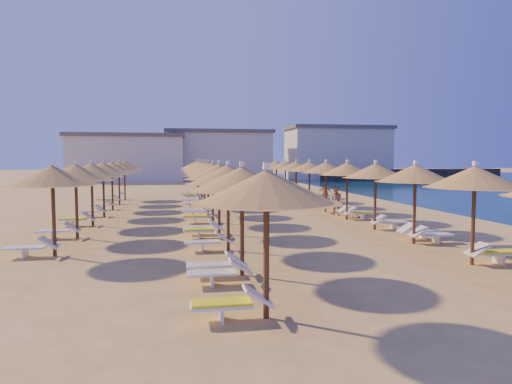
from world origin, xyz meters
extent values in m
plane|color=#E4B864|center=(0.00, 0.00, 0.00)|extent=(220.00, 220.00, 0.00)
cube|color=black|center=(30.12, 43.54, 0.75)|extent=(30.26, 8.42, 1.50)
cube|color=beige|center=(-12.33, 44.17, 3.00)|extent=(15.00, 8.00, 6.00)
cube|color=#59514C|center=(-12.33, 44.17, 6.25)|extent=(15.60, 8.48, 0.50)
cube|color=beige|center=(0.49, 47.01, 3.40)|extent=(15.00, 8.00, 6.80)
cube|color=#59514C|center=(0.49, 47.01, 7.05)|extent=(15.60, 8.48, 0.50)
cube|color=beige|center=(19.04, 46.93, 3.80)|extent=(15.00, 8.00, 7.60)
cube|color=#59514C|center=(19.04, 46.93, 7.85)|extent=(15.60, 8.48, 0.50)
cylinder|color=brown|center=(3.09, -8.93, 1.29)|extent=(0.12, 0.12, 2.57)
cone|color=#A4732F|center=(3.09, -8.93, 2.65)|extent=(2.74, 2.74, 0.65)
cone|color=#A4732F|center=(3.09, -8.93, 2.38)|extent=(2.96, 2.96, 0.12)
cube|color=white|center=(3.09, -8.93, 3.04)|extent=(0.12, 0.12, 0.14)
cylinder|color=brown|center=(3.09, -5.51, 1.29)|extent=(0.12, 0.12, 2.57)
cone|color=#A4732F|center=(3.09, -5.51, 2.65)|extent=(2.74, 2.74, 0.65)
cone|color=#A4732F|center=(3.09, -5.51, 2.38)|extent=(2.96, 2.96, 0.12)
cube|color=white|center=(3.09, -5.51, 3.04)|extent=(0.12, 0.12, 0.14)
cylinder|color=brown|center=(3.09, -2.09, 1.29)|extent=(0.12, 0.12, 2.57)
cone|color=#A4732F|center=(3.09, -2.09, 2.65)|extent=(2.74, 2.74, 0.65)
cone|color=#A4732F|center=(3.09, -2.09, 2.38)|extent=(2.96, 2.96, 0.12)
cube|color=white|center=(3.09, -2.09, 3.04)|extent=(0.12, 0.12, 0.14)
cylinder|color=brown|center=(3.09, 1.33, 1.29)|extent=(0.12, 0.12, 2.57)
cone|color=#A4732F|center=(3.09, 1.33, 2.65)|extent=(2.74, 2.74, 0.65)
cone|color=#A4732F|center=(3.09, 1.33, 2.38)|extent=(2.96, 2.96, 0.12)
cube|color=white|center=(3.09, 1.33, 3.04)|extent=(0.12, 0.12, 0.14)
cylinder|color=brown|center=(3.09, 4.76, 1.29)|extent=(0.12, 0.12, 2.57)
cone|color=#A4732F|center=(3.09, 4.76, 2.65)|extent=(2.74, 2.74, 0.65)
cone|color=#A4732F|center=(3.09, 4.76, 2.38)|extent=(2.96, 2.96, 0.12)
cube|color=white|center=(3.09, 4.76, 3.04)|extent=(0.12, 0.12, 0.14)
cylinder|color=brown|center=(3.09, 8.18, 1.29)|extent=(0.12, 0.12, 2.57)
cone|color=#A4732F|center=(3.09, 8.18, 2.65)|extent=(2.74, 2.74, 0.65)
cone|color=#A4732F|center=(3.09, 8.18, 2.38)|extent=(2.96, 2.96, 0.12)
cube|color=white|center=(3.09, 8.18, 3.04)|extent=(0.12, 0.12, 0.14)
cylinder|color=brown|center=(3.09, 11.60, 1.29)|extent=(0.12, 0.12, 2.57)
cone|color=#A4732F|center=(3.09, 11.60, 2.65)|extent=(2.74, 2.74, 0.65)
cone|color=#A4732F|center=(3.09, 11.60, 2.38)|extent=(2.96, 2.96, 0.12)
cube|color=white|center=(3.09, 11.60, 3.04)|extent=(0.12, 0.12, 0.14)
cylinder|color=brown|center=(3.09, 15.02, 1.29)|extent=(0.12, 0.12, 2.57)
cone|color=#A4732F|center=(3.09, 15.02, 2.65)|extent=(2.74, 2.74, 0.65)
cone|color=#A4732F|center=(3.09, 15.02, 2.38)|extent=(2.96, 2.96, 0.12)
cube|color=white|center=(3.09, 15.02, 3.04)|extent=(0.12, 0.12, 0.14)
cylinder|color=brown|center=(3.09, 18.45, 1.29)|extent=(0.12, 0.12, 2.57)
cone|color=#A4732F|center=(3.09, 18.45, 2.65)|extent=(2.74, 2.74, 0.65)
cone|color=#A4732F|center=(3.09, 18.45, 2.38)|extent=(2.96, 2.96, 0.12)
cube|color=white|center=(3.09, 18.45, 3.04)|extent=(0.12, 0.12, 0.14)
cylinder|color=brown|center=(-3.87, -12.36, 1.29)|extent=(0.12, 0.12, 2.57)
cone|color=#A4732F|center=(-3.87, -12.36, 2.65)|extent=(2.74, 2.74, 0.65)
cone|color=#A4732F|center=(-3.87, -12.36, 2.38)|extent=(2.96, 2.96, 0.12)
cube|color=white|center=(-3.87, -12.36, 3.04)|extent=(0.12, 0.12, 0.14)
cylinder|color=brown|center=(-3.87, -8.93, 1.29)|extent=(0.12, 0.12, 2.57)
cone|color=#A4732F|center=(-3.87, -8.93, 2.65)|extent=(2.74, 2.74, 0.65)
cone|color=#A4732F|center=(-3.87, -8.93, 2.38)|extent=(2.96, 2.96, 0.12)
cube|color=white|center=(-3.87, -8.93, 3.04)|extent=(0.12, 0.12, 0.14)
cylinder|color=brown|center=(-3.87, -5.51, 1.29)|extent=(0.12, 0.12, 2.57)
cone|color=#A4732F|center=(-3.87, -5.51, 2.65)|extent=(2.74, 2.74, 0.65)
cone|color=#A4732F|center=(-3.87, -5.51, 2.38)|extent=(2.96, 2.96, 0.12)
cube|color=white|center=(-3.87, -5.51, 3.04)|extent=(0.12, 0.12, 0.14)
cylinder|color=brown|center=(-3.87, -2.09, 1.29)|extent=(0.12, 0.12, 2.57)
cone|color=#A4732F|center=(-3.87, -2.09, 2.65)|extent=(2.74, 2.74, 0.65)
cone|color=#A4732F|center=(-3.87, -2.09, 2.38)|extent=(2.96, 2.96, 0.12)
cube|color=white|center=(-3.87, -2.09, 3.04)|extent=(0.12, 0.12, 0.14)
cylinder|color=brown|center=(-3.87, 1.33, 1.29)|extent=(0.12, 0.12, 2.57)
cone|color=#A4732F|center=(-3.87, 1.33, 2.65)|extent=(2.74, 2.74, 0.65)
cone|color=#A4732F|center=(-3.87, 1.33, 2.38)|extent=(2.96, 2.96, 0.12)
cube|color=white|center=(-3.87, 1.33, 3.04)|extent=(0.12, 0.12, 0.14)
cylinder|color=brown|center=(-3.87, 4.76, 1.29)|extent=(0.12, 0.12, 2.57)
cone|color=#A4732F|center=(-3.87, 4.76, 2.65)|extent=(2.74, 2.74, 0.65)
cone|color=#A4732F|center=(-3.87, 4.76, 2.38)|extent=(2.96, 2.96, 0.12)
cube|color=white|center=(-3.87, 4.76, 3.04)|extent=(0.12, 0.12, 0.14)
cylinder|color=brown|center=(-3.87, 8.18, 1.29)|extent=(0.12, 0.12, 2.57)
cone|color=#A4732F|center=(-3.87, 8.18, 2.65)|extent=(2.74, 2.74, 0.65)
cone|color=#A4732F|center=(-3.87, 8.18, 2.38)|extent=(2.96, 2.96, 0.12)
cube|color=white|center=(-3.87, 8.18, 3.04)|extent=(0.12, 0.12, 0.14)
cylinder|color=brown|center=(-3.87, 11.60, 1.29)|extent=(0.12, 0.12, 2.57)
cone|color=#A4732F|center=(-3.87, 11.60, 2.65)|extent=(2.74, 2.74, 0.65)
cone|color=#A4732F|center=(-3.87, 11.60, 2.38)|extent=(2.96, 2.96, 0.12)
cube|color=white|center=(-3.87, 11.60, 3.04)|extent=(0.12, 0.12, 0.14)
cylinder|color=brown|center=(-3.87, 15.02, 1.29)|extent=(0.12, 0.12, 2.57)
cone|color=#A4732F|center=(-3.87, 15.02, 2.65)|extent=(2.74, 2.74, 0.65)
cone|color=#A4732F|center=(-3.87, 15.02, 2.38)|extent=(2.96, 2.96, 0.12)
cube|color=white|center=(-3.87, 15.02, 3.04)|extent=(0.12, 0.12, 0.14)
cylinder|color=brown|center=(-3.87, 18.45, 1.29)|extent=(0.12, 0.12, 2.57)
cone|color=#A4732F|center=(-3.87, 18.45, 2.65)|extent=(2.74, 2.74, 0.65)
cone|color=#A4732F|center=(-3.87, 18.45, 2.38)|extent=(2.96, 2.96, 0.12)
cube|color=white|center=(-3.87, 18.45, 3.04)|extent=(0.12, 0.12, 0.14)
cylinder|color=brown|center=(-9.57, -5.51, 1.29)|extent=(0.12, 0.12, 2.57)
cone|color=#A4732F|center=(-9.57, -5.51, 2.65)|extent=(2.74, 2.74, 0.65)
cone|color=#A4732F|center=(-9.57, -5.51, 2.38)|extent=(2.96, 2.96, 0.12)
cube|color=white|center=(-9.57, -5.51, 3.04)|extent=(0.12, 0.12, 0.14)
cylinder|color=brown|center=(-9.57, -2.09, 1.29)|extent=(0.12, 0.12, 2.57)
cone|color=#A4732F|center=(-9.57, -2.09, 2.65)|extent=(2.74, 2.74, 0.65)
cone|color=#A4732F|center=(-9.57, -2.09, 2.38)|extent=(2.96, 2.96, 0.12)
cube|color=white|center=(-9.57, -2.09, 3.04)|extent=(0.12, 0.12, 0.14)
cylinder|color=brown|center=(-9.57, 1.33, 1.29)|extent=(0.12, 0.12, 2.57)
cone|color=#A4732F|center=(-9.57, 1.33, 2.65)|extent=(2.74, 2.74, 0.65)
cone|color=#A4732F|center=(-9.57, 1.33, 2.38)|extent=(2.96, 2.96, 0.12)
cube|color=white|center=(-9.57, 1.33, 3.04)|extent=(0.12, 0.12, 0.14)
cylinder|color=brown|center=(-9.57, 4.76, 1.29)|extent=(0.12, 0.12, 2.57)
cone|color=#A4732F|center=(-9.57, 4.76, 2.65)|extent=(2.74, 2.74, 0.65)
cone|color=#A4732F|center=(-9.57, 4.76, 2.38)|extent=(2.96, 2.96, 0.12)
cube|color=white|center=(-9.57, 4.76, 3.04)|extent=(0.12, 0.12, 0.14)
cylinder|color=brown|center=(-9.57, 8.18, 1.29)|extent=(0.12, 0.12, 2.57)
cone|color=#A4732F|center=(-9.57, 8.18, 2.65)|extent=(2.74, 2.74, 0.65)
cone|color=#A4732F|center=(-9.57, 8.18, 2.38)|extent=(2.96, 2.96, 0.12)
cube|color=white|center=(-9.57, 8.18, 3.04)|extent=(0.12, 0.12, 0.14)
cylinder|color=brown|center=(-9.57, 11.60, 1.29)|extent=(0.12, 0.12, 2.57)
cone|color=#A4732F|center=(-9.57, 11.60, 2.65)|extent=(2.74, 2.74, 0.65)
cone|color=#A4732F|center=(-9.57, 11.60, 2.38)|extent=(2.96, 2.96, 0.12)
cube|color=white|center=(-9.57, 11.60, 3.04)|extent=(0.12, 0.12, 0.14)
cylinder|color=brown|center=(-9.57, 15.02, 1.29)|extent=(0.12, 0.12, 2.57)
cone|color=#A4732F|center=(-9.57, 15.02, 2.65)|extent=(2.74, 2.74, 0.65)
cone|color=#A4732F|center=(-9.57, 15.02, 2.38)|extent=(2.96, 2.96, 0.12)
cube|color=white|center=(-9.57, 15.02, 3.04)|extent=(0.12, 0.12, 0.14)
cube|color=white|center=(-4.77, -12.36, 0.32)|extent=(1.23, 0.56, 0.06)
cube|color=white|center=(-4.77, -12.36, 0.16)|extent=(0.06, 0.50, 0.32)
cube|color=white|center=(-4.04, -12.36, 0.46)|extent=(0.58, 0.56, 0.40)
cube|color=#FFFD1A|center=(-4.77, -12.36, 0.38)|extent=(1.18, 0.51, 0.05)
cube|color=white|center=(3.99, -8.93, 0.32)|extent=(1.23, 0.56, 0.06)
cube|color=white|center=(3.99, -8.93, 0.16)|extent=(0.06, 0.50, 0.32)
cube|color=white|center=(3.26, -8.93, 0.46)|extent=(0.58, 0.56, 0.40)
cube|color=#FFFD1A|center=(3.99, -8.93, 0.38)|extent=(1.18, 0.51, 0.05)
cube|color=white|center=(-4.77, -8.93, 0.32)|extent=(1.23, 0.56, 0.06)
cube|color=white|center=(-4.77, -8.93, 0.16)|extent=(0.06, 0.50, 0.32)
cube|color=white|center=(-4.04, -8.93, 0.46)|extent=(0.58, 0.56, 0.40)
cube|color=white|center=(-4.77, -9.83, 0.32)|extent=(1.23, 0.56, 0.06)
cube|color=white|center=(-4.77, -9.83, 0.16)|extent=(0.06, 0.50, 0.32)
cube|color=white|center=(-4.04, -9.83, 0.46)|extent=(0.58, 0.56, 0.40)
cube|color=white|center=(3.99, -5.51, 0.32)|extent=(1.23, 0.56, 0.06)
cube|color=white|center=(3.99, -5.51, 0.16)|extent=(0.06, 0.50, 0.32)
cube|color=white|center=(3.26, -5.51, 0.46)|extent=(0.58, 0.56, 0.40)
cube|color=white|center=(3.99, -4.61, 0.32)|extent=(1.23, 0.56, 0.06)
cube|color=white|center=(3.99, -4.61, 0.16)|extent=(0.06, 0.50, 0.32)
cube|color=white|center=(3.26, -4.61, 0.46)|extent=(0.58, 0.56, 0.40)
cube|color=white|center=(-4.77, -5.51, 0.32)|extent=(1.23, 0.56, 0.06)
cube|color=white|center=(-4.77, -5.51, 0.16)|extent=(0.06, 0.50, 0.32)
cube|color=white|center=(-4.04, -5.51, 0.46)|extent=(0.58, 0.56, 0.40)
cube|color=white|center=(3.99, -2.09, 0.32)|extent=(1.23, 0.56, 0.06)
cube|color=white|center=(3.99, -2.09, 0.16)|extent=(0.06, 0.50, 0.32)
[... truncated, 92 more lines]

